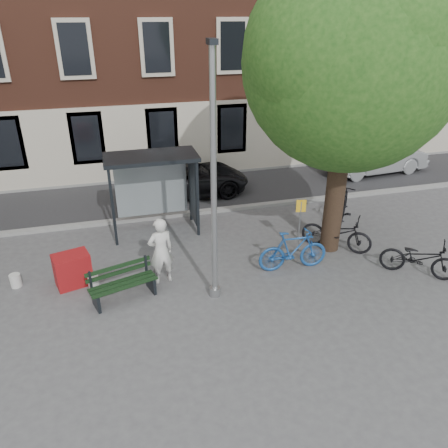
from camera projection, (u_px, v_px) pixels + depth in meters
The scene contains 20 objects.
ground at pixel (215, 295), 11.24m from camera, with size 90.00×90.00×0.00m, color #4C4C4F.
road at pixel (172, 195), 17.30m from camera, with size 40.00×4.00×0.01m, color #28282B.
curb_near at pixel (181, 214), 15.54m from camera, with size 40.00×0.25×0.12m, color gray.
curb_far at pixel (165, 177), 19.00m from camera, with size 40.00×0.25×0.12m, color gray.
building_row at pixel (143, 0), 19.40m from camera, with size 30.00×8.00×14.00m, color brown.
lamppost at pixel (214, 195), 10.01m from camera, with size 0.28×0.35×6.11m.
tree_right at pixel (355, 54), 10.89m from camera, with size 5.76×5.60×8.20m.
bus_shelter at pixel (164, 175), 13.80m from camera, with size 2.85×1.45×2.62m.
painter at pixel (161, 251), 11.41m from camera, with size 0.68×0.45×1.87m, color silver.
bench at pixel (123, 285), 10.96m from camera, with size 1.77×1.00×0.87m.
bike_a at pixel (337, 232), 13.19m from camera, with size 0.74×2.12×1.11m, color black.
bike_b at pixel (293, 250), 12.13m from camera, with size 0.56×1.98×1.19m, color #1C4F9B.
bike_c at pixel (419, 258), 11.88m from camera, with size 0.71×2.03×1.06m, color black.
bike_d at pixel (344, 207), 14.71m from camera, with size 0.57×2.04×1.22m, color black.
car_dark at pixel (187, 178), 17.11m from camera, with size 2.24×4.86×1.35m, color black.
car_silver at pixel (375, 156), 19.35m from camera, with size 1.64×4.69×1.55m, color #929699.
red_stand at pixel (73, 270), 11.50m from camera, with size 0.90×0.60×0.90m, color maroon.
bucket_a at pixel (94, 282), 11.47m from camera, with size 0.28×0.28×0.36m, color silver.
bucket_b at pixel (16, 281), 11.52m from camera, with size 0.28×0.28×0.36m, color silver.
notice_sign at pixel (300, 216), 12.81m from camera, with size 0.29×0.08×1.68m.
Camera 1 is at (-2.19, -9.01, 6.61)m, focal length 35.00 mm.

